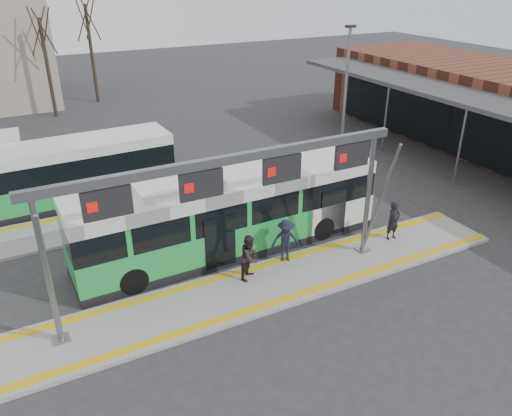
{
  "coord_description": "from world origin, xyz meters",
  "views": [
    {
      "loc": [
        -6.74,
        -13.58,
        10.85
      ],
      "look_at": [
        1.89,
        3.0,
        1.75
      ],
      "focal_mm": 35.0,
      "sensor_mm": 36.0,
      "label": 1
    }
  ],
  "objects_px": {
    "gantry": "(235,185)",
    "passenger_b": "(250,257)",
    "hero_bus": "(229,214)",
    "passenger_a": "(393,221)",
    "passenger_c": "(286,241)"
  },
  "relations": [
    {
      "from": "gantry",
      "to": "passenger_b",
      "type": "height_order",
      "value": "gantry"
    },
    {
      "from": "hero_bus",
      "to": "passenger_a",
      "type": "xyz_separation_m",
      "value": [
        6.49,
        -2.72,
        -0.63
      ]
    },
    {
      "from": "hero_bus",
      "to": "passenger_b",
      "type": "relative_size",
      "value": 7.25
    },
    {
      "from": "hero_bus",
      "to": "passenger_b",
      "type": "height_order",
      "value": "hero_bus"
    },
    {
      "from": "gantry",
      "to": "hero_bus",
      "type": "relative_size",
      "value": 1.0
    },
    {
      "from": "passenger_a",
      "to": "passenger_c",
      "type": "xyz_separation_m",
      "value": [
        -5.02,
        0.57,
        0.06
      ]
    },
    {
      "from": "hero_bus",
      "to": "passenger_a",
      "type": "distance_m",
      "value": 7.07
    },
    {
      "from": "hero_bus",
      "to": "passenger_c",
      "type": "relative_size",
      "value": 7.15
    },
    {
      "from": "hero_bus",
      "to": "passenger_c",
      "type": "xyz_separation_m",
      "value": [
        1.48,
        -2.14,
        -0.57
      ]
    },
    {
      "from": "passenger_a",
      "to": "passenger_c",
      "type": "relative_size",
      "value": 0.93
    },
    {
      "from": "passenger_a",
      "to": "hero_bus",
      "type": "bearing_deg",
      "value": 159.52
    },
    {
      "from": "hero_bus",
      "to": "passenger_b",
      "type": "distance_m",
      "value": 2.64
    },
    {
      "from": "gantry",
      "to": "hero_bus",
      "type": "xyz_separation_m",
      "value": [
        1.1,
        2.99,
        -2.67
      ]
    },
    {
      "from": "passenger_c",
      "to": "passenger_b",
      "type": "bearing_deg",
      "value": -143.6
    },
    {
      "from": "passenger_a",
      "to": "passenger_b",
      "type": "distance_m",
      "value": 6.82
    }
  ]
}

